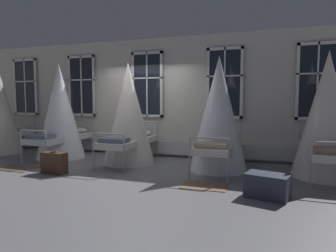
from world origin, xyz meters
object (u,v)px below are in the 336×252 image
cot_third (129,115)px  cot_fourth (218,116)px  cot_second (60,112)px  cot_fifth (327,117)px  travel_trunk (267,186)px  suitcase_dark (54,163)px

cot_third → cot_fourth: cot_fourth is taller
cot_second → cot_fourth: (4.20, -0.07, -0.01)m
cot_fifth → travel_trunk: bearing=147.5°
cot_fourth → suitcase_dark: (-3.18, -1.42, -0.97)m
cot_fourth → travel_trunk: size_ratio=3.86×
travel_trunk → cot_second: bearing=162.0°
cot_second → cot_fourth: cot_second is taller
cot_third → cot_fourth: size_ratio=0.98×
cot_second → cot_fourth: bearing=-90.7°
cot_fourth → cot_fifth: 2.10m
cot_second → cot_fifth: size_ratio=1.01×
cot_second → cot_third: (2.03, -0.04, -0.04)m
suitcase_dark → travel_trunk: suitcase_dark is taller
cot_fifth → cot_third: bearing=90.6°
cot_second → travel_trunk: size_ratio=3.91×
travel_trunk → cot_fourth: bearing=122.1°
cot_second → suitcase_dark: bearing=-145.5°
cot_fifth → cot_fourth: bearing=91.5°
cot_second → travel_trunk: bearing=-107.8°
cot_fourth → cot_third: bearing=90.8°
cot_third → travel_trunk: bearing=-116.9°
cot_fifth → suitcase_dark: 5.56m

